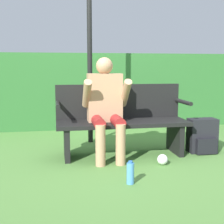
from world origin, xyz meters
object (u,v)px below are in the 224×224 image
Objects in this scene: park_bench at (121,120)px; person_seated at (106,103)px; signpost at (90,32)px; water_bottle at (130,173)px; backpack at (203,136)px; parked_car at (131,76)px.

person_seated reaches higher than park_bench.
park_bench is 0.57× the size of signpost.
park_bench is at bearing 27.32° from person_seated.
backpack is at bearing 37.76° from water_bottle.
parked_car is at bearing 74.91° from person_seated.
park_bench is at bearing -65.61° from signpost.
backpack is 0.15× the size of signpost.
person_seated is at bearing 179.81° from backpack.
water_bottle is at bearing -97.26° from park_bench.
signpost is (-0.10, 0.80, 0.91)m from person_seated.
water_bottle is 0.05× the size of parked_car.
park_bench is at bearing 158.11° from parked_car.
signpost is at bearing 96.94° from person_seated.
park_bench is at bearing 173.64° from backpack.
signpost is at bearing 149.16° from backpack.
backpack is 12.90m from parked_car.
signpost is (-0.18, 1.70, 1.46)m from water_bottle.
backpack reaches higher than water_bottle.
backpack is (1.25, -0.00, -0.45)m from person_seated.
park_bench is 3.71× the size of backpack.
parked_car is (3.34, 13.61, 0.50)m from water_bottle.
park_bench is 0.33m from person_seated.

